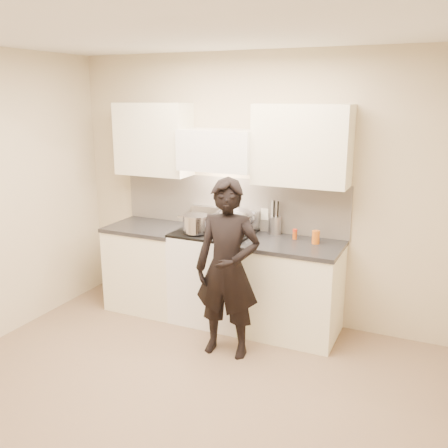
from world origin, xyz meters
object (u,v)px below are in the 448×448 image
object	(u,v)px
stove	(214,275)
person	(228,269)
wok	(236,218)
utensil_crock	(275,224)
counter_right	(292,289)

from	to	relation	value
stove	person	size ratio (longest dim) A/B	0.60
wok	utensil_crock	xyz separation A→B (m)	(0.38, 0.10, -0.05)
stove	wok	size ratio (longest dim) A/B	1.92
wok	person	size ratio (longest dim) A/B	0.31
stove	wok	bearing A→B (deg)	39.29
counter_right	person	distance (m)	0.81
stove	utensil_crock	world-z (taller)	utensil_crock
utensil_crock	stove	bearing A→B (deg)	-156.32
counter_right	wok	bearing A→B (deg)	167.54
wok	person	world-z (taller)	person
stove	person	distance (m)	0.80
utensil_crock	person	distance (m)	0.89
counter_right	utensil_crock	xyz separation A→B (m)	(-0.27, 0.24, 0.56)
person	counter_right	bearing A→B (deg)	50.27
counter_right	person	xyz separation A→B (m)	(-0.41, -0.60, 0.34)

